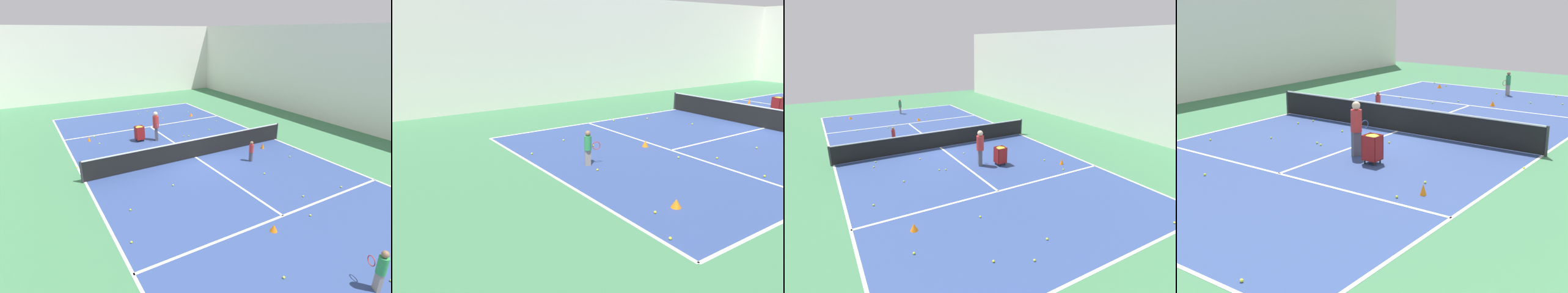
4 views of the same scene
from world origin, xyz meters
TOP-DOWN VIEW (x-y plane):
  - ground_plane at (0.00, 0.00)m, footprint 38.42×38.42m
  - court_playing_area at (0.00, 0.00)m, footprint 11.18×22.71m
  - line_baseline_far at (0.00, 11.36)m, footprint 11.18×0.10m
  - line_sideline_left at (-5.59, 0.00)m, footprint 0.10×22.71m
  - line_sideline_right at (5.59, 0.00)m, footprint 0.10×22.71m
  - line_service_near at (0.00, -6.25)m, footprint 11.18×0.10m
  - line_service_far at (0.00, 6.25)m, footprint 11.18×0.10m
  - line_centre_service at (0.00, 0.00)m, footprint 0.10×12.49m
  - hall_enclosure_right at (11.52, 0.00)m, footprint 0.15×34.72m
  - hall_enclosure_far at (0.00, 17.29)m, footprint 22.89×0.15m
  - tennis_net at (0.00, 0.00)m, footprint 11.48×0.10m
  - player_near_baseline at (-0.38, -9.86)m, footprint 0.32×0.59m
  - coach_at_net at (-0.71, 3.46)m, footprint 0.45×0.72m
  - child_midcourt at (2.17, -1.84)m, footprint 0.25×0.25m
  - ball_cart at (-1.62, 3.86)m, footprint 0.50×0.46m
  - training_cone_0 at (3.90, -0.79)m, footprint 0.18×0.18m
  - training_cone_1 at (3.81, 7.25)m, footprint 0.25×0.25m
  - training_cone_3 at (-0.93, -6.74)m, footprint 0.25×0.25m
  - training_cone_4 at (-4.28, 5.32)m, footprint 0.18×0.18m
  - tennis_ball_0 at (3.10, 3.53)m, footprint 0.07×0.07m
  - tennis_ball_2 at (0.84, -6.75)m, footprint 0.07×0.07m
  - tennis_ball_3 at (-3.87, 4.51)m, footprint 0.07×0.07m
  - tennis_ball_4 at (1.74, -3.34)m, footprint 0.07×0.07m
  - tennis_ball_6 at (0.23, -9.91)m, footprint 0.07×0.07m
  - tennis_ball_7 at (-4.62, -3.17)m, footprint 0.07×0.07m
  - tennis_ball_8 at (0.41, 9.69)m, footprint 0.07×0.07m
  - tennis_ball_9 at (-2.14, -8.41)m, footprint 0.07×0.07m
  - tennis_ball_10 at (-3.85, 5.90)m, footprint 0.07×0.07m
  - tennis_ball_11 at (-4.29, 5.33)m, footprint 0.07×0.07m
  - tennis_ball_12 at (1.63, 1.28)m, footprint 0.07×0.07m
  - tennis_ball_13 at (3.92, 1.25)m, footprint 0.07×0.07m
  - tennis_ball_15 at (1.02, 3.22)m, footprint 0.07×0.07m
  - tennis_ball_16 at (4.17, 8.37)m, footprint 0.07×0.07m
  - tennis_ball_17 at (-2.41, -2.24)m, footprint 0.07×0.07m
  - tennis_ball_18 at (4.64, 5.00)m, footprint 0.07×0.07m
  - tennis_ball_19 at (2.36, 9.75)m, footprint 0.07×0.07m
  - tennis_ball_20 at (-5.19, -4.96)m, footprint 0.07×0.07m
  - tennis_ball_21 at (1.29, 3.10)m, footprint 0.07×0.07m
  - tennis_ball_22 at (-0.72, 1.60)m, footprint 0.07×0.07m
  - tennis_ball_23 at (5.64, 11.65)m, footprint 0.07×0.07m
  - tennis_ball_24 at (5.47, -1.68)m, footprint 0.07×0.07m
  - tennis_ball_26 at (1.35, 10.27)m, footprint 0.07×0.07m
  - tennis_ball_27 at (4.28, -2.47)m, footprint 0.07×0.07m
  - tennis_ball_28 at (-5.60, 1.69)m, footprint 0.07×0.07m
  - tennis_ball_29 at (1.59, 7.61)m, footprint 0.07×0.07m
  - tennis_ball_30 at (3.72, 0.57)m, footprint 0.07×0.07m
  - tennis_ball_31 at (-3.89, 11.06)m, footprint 0.07×0.07m
  - tennis_ball_32 at (3.66, -5.95)m, footprint 0.07×0.07m
  - tennis_ball_33 at (1.67, -5.67)m, footprint 0.07×0.07m

SIDE VIEW (x-z plane):
  - ground_plane at x=0.00m, z-range 0.00..0.00m
  - court_playing_area at x=0.00m, z-range 0.00..0.00m
  - line_baseline_far at x=0.00m, z-range 0.00..0.01m
  - line_sideline_left at x=-5.59m, z-range 0.00..0.01m
  - line_sideline_right at x=5.59m, z-range 0.00..0.01m
  - line_service_near at x=0.00m, z-range 0.00..0.01m
  - line_service_far at x=0.00m, z-range 0.00..0.01m
  - line_centre_service at x=0.00m, z-range 0.00..0.01m
  - tennis_ball_0 at x=3.10m, z-range 0.00..0.07m
  - tennis_ball_2 at x=0.84m, z-range 0.00..0.07m
  - tennis_ball_3 at x=-3.87m, z-range 0.00..0.07m
  - tennis_ball_4 at x=1.74m, z-range 0.00..0.07m
  - tennis_ball_6 at x=0.23m, z-range 0.00..0.07m
  - tennis_ball_7 at x=-4.62m, z-range 0.00..0.07m
  - tennis_ball_8 at x=0.41m, z-range 0.00..0.07m
  - tennis_ball_9 at x=-2.14m, z-range 0.00..0.07m
  - tennis_ball_10 at x=-3.85m, z-range 0.00..0.07m
  - tennis_ball_11 at x=-4.29m, z-range 0.00..0.07m
  - tennis_ball_12 at x=1.63m, z-range 0.00..0.07m
  - tennis_ball_13 at x=3.92m, z-range 0.00..0.07m
  - tennis_ball_15 at x=1.02m, z-range 0.00..0.07m
  - tennis_ball_16 at x=4.17m, z-range 0.00..0.07m
  - tennis_ball_17 at x=-2.41m, z-range 0.00..0.07m
  - tennis_ball_18 at x=4.64m, z-range 0.00..0.07m
  - tennis_ball_19 at x=2.36m, z-range 0.00..0.07m
  - tennis_ball_20 at x=-5.19m, z-range 0.00..0.07m
  - tennis_ball_21 at x=1.29m, z-range 0.00..0.07m
  - tennis_ball_22 at x=-0.72m, z-range 0.00..0.07m
  - tennis_ball_23 at x=5.64m, z-range 0.00..0.07m
  - tennis_ball_24 at x=5.47m, z-range 0.00..0.07m
  - tennis_ball_26 at x=1.35m, z-range 0.00..0.07m
  - tennis_ball_27 at x=4.28m, z-range 0.00..0.07m
  - tennis_ball_28 at x=-5.60m, z-range 0.00..0.07m
  - tennis_ball_29 at x=1.59m, z-range 0.00..0.07m
  - tennis_ball_30 at x=3.72m, z-range 0.00..0.07m
  - tennis_ball_31 at x=-3.89m, z-range 0.00..0.07m
  - tennis_ball_32 at x=3.66m, z-range 0.00..0.07m
  - tennis_ball_33 at x=1.67m, z-range 0.00..0.07m
  - training_cone_3 at x=-0.93m, z-range 0.00..0.25m
  - training_cone_1 at x=3.81m, z-range 0.00..0.26m
  - training_cone_4 at x=-4.28m, z-range 0.00..0.30m
  - training_cone_0 at x=3.90m, z-range 0.00..0.33m
  - tennis_net at x=0.00m, z-range 0.02..1.02m
  - child_midcourt at x=2.17m, z-range 0.08..1.15m
  - ball_cart at x=-1.62m, z-range 0.17..1.10m
  - player_near_baseline at x=-0.38m, z-range 0.09..1.31m
  - coach_at_net at x=-0.71m, z-range 0.13..1.91m
  - hall_enclosure_right at x=11.52m, z-range 0.00..6.63m
  - hall_enclosure_far at x=0.00m, z-range 0.00..6.63m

